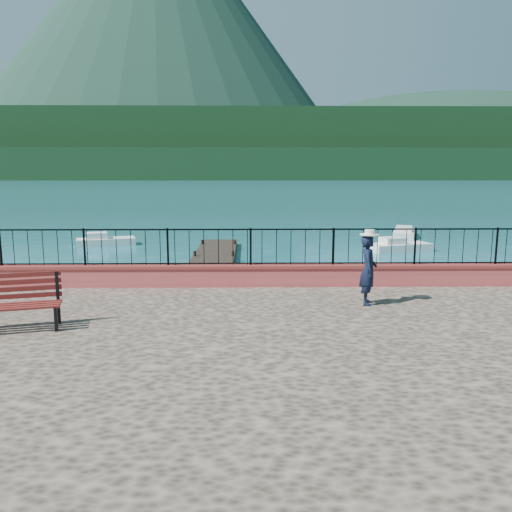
{
  "coord_description": "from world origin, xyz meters",
  "views": [
    {
      "loc": [
        -0.39,
        -9.41,
        4.21
      ],
      "look_at": [
        -0.19,
        2.0,
        2.3
      ],
      "focal_mm": 35.0,
      "sensor_mm": 36.0,
      "label": 1
    }
  ],
  "objects_px": {
    "boat_0": "(49,283)",
    "boat_5": "(404,231)",
    "park_bench": "(8,315)",
    "boat_2": "(400,244)",
    "boat_3": "(106,238)",
    "person": "(368,270)"
  },
  "relations": [
    {
      "from": "boat_0",
      "to": "boat_5",
      "type": "distance_m",
      "value": 23.35
    },
    {
      "from": "park_bench",
      "to": "boat_5",
      "type": "xyz_separation_m",
      "value": [
        15.03,
        23.4,
        -1.12
      ]
    },
    {
      "from": "park_bench",
      "to": "boat_5",
      "type": "distance_m",
      "value": 27.84
    },
    {
      "from": "park_bench",
      "to": "boat_0",
      "type": "xyz_separation_m",
      "value": [
        -2.33,
        7.8,
        -1.12
      ]
    },
    {
      "from": "boat_2",
      "to": "boat_5",
      "type": "height_order",
      "value": "same"
    },
    {
      "from": "boat_2",
      "to": "park_bench",
      "type": "bearing_deg",
      "value": -142.96
    },
    {
      "from": "boat_3",
      "to": "boat_2",
      "type": "bearing_deg",
      "value": -26.72
    },
    {
      "from": "boat_0",
      "to": "boat_3",
      "type": "xyz_separation_m",
      "value": [
        -1.37,
        12.04,
        0.0
      ]
    },
    {
      "from": "park_bench",
      "to": "boat_5",
      "type": "relative_size",
      "value": 0.55
    },
    {
      "from": "boat_0",
      "to": "boat_2",
      "type": "relative_size",
      "value": 1.05
    },
    {
      "from": "boat_3",
      "to": "boat_0",
      "type": "bearing_deg",
      "value": -101.55
    },
    {
      "from": "boat_0",
      "to": "boat_3",
      "type": "relative_size",
      "value": 1.07
    },
    {
      "from": "park_bench",
      "to": "boat_0",
      "type": "distance_m",
      "value": 8.21
    },
    {
      "from": "park_bench",
      "to": "person",
      "type": "bearing_deg",
      "value": -0.1
    },
    {
      "from": "person",
      "to": "boat_5",
      "type": "relative_size",
      "value": 0.44
    },
    {
      "from": "boat_0",
      "to": "boat_2",
      "type": "xyz_separation_m",
      "value": [
        15.24,
        9.51,
        0.0
      ]
    },
    {
      "from": "person",
      "to": "boat_3",
      "type": "relative_size",
      "value": 0.49
    },
    {
      "from": "park_bench",
      "to": "boat_2",
      "type": "xyz_separation_m",
      "value": [
        12.91,
        17.3,
        -1.12
      ]
    },
    {
      "from": "park_bench",
      "to": "boat_3",
      "type": "height_order",
      "value": "park_bench"
    },
    {
      "from": "person",
      "to": "boat_3",
      "type": "xyz_separation_m",
      "value": [
        -11.08,
        17.99,
        -1.61
      ]
    },
    {
      "from": "park_bench",
      "to": "boat_2",
      "type": "height_order",
      "value": "park_bench"
    },
    {
      "from": "person",
      "to": "boat_5",
      "type": "height_order",
      "value": "person"
    }
  ]
}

